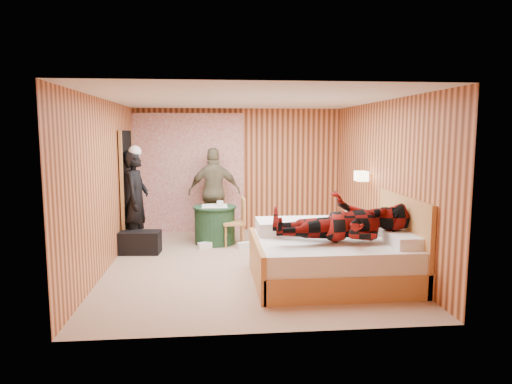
{
  "coord_description": "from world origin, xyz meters",
  "views": [
    {
      "loc": [
        -0.52,
        -6.86,
        2.01
      ],
      "look_at": [
        0.17,
        0.49,
        1.05
      ],
      "focal_mm": 32.0,
      "sensor_mm": 36.0,
      "label": 1
    }
  ],
  "objects": [
    {
      "name": "sneaker_right",
      "position": [
        0.01,
        0.92,
        0.06
      ],
      "size": [
        0.27,
        0.19,
        0.11
      ],
      "primitive_type": "cube",
      "rotation": [
        0.0,
        0.0,
        0.38
      ],
      "color": "white",
      "rests_on": "floor"
    },
    {
      "name": "duffel_bag",
      "position": [
        -1.75,
        0.76,
        0.19
      ],
      "size": [
        0.69,
        0.41,
        0.38
      ],
      "primitive_type": "cube",
      "rotation": [
        0.0,
        0.0,
        -0.09
      ],
      "color": "black",
      "rests_on": "floor"
    },
    {
      "name": "book_upper",
      "position": [
        1.88,
        0.84,
        0.58
      ],
      "size": [
        0.25,
        0.27,
        0.02
      ],
      "primitive_type": "imported",
      "rotation": [
        0.0,
        0.0,
        -0.46
      ],
      "color": "white",
      "rests_on": "nightstand"
    },
    {
      "name": "wall_left",
      "position": [
        -2.1,
        0.0,
        1.25
      ],
      "size": [
        0.02,
        5.0,
        2.5
      ],
      "primitive_type": "cube",
      "color": "#ED925B",
      "rests_on": "floor"
    },
    {
      "name": "cup_table",
      "position": [
        -0.4,
        1.3,
        0.74
      ],
      "size": [
        0.16,
        0.16,
        0.1
      ],
      "primitive_type": "imported",
      "rotation": [
        0.0,
        0.0,
        0.39
      ],
      "color": "white",
      "rests_on": "round_table"
    },
    {
      "name": "ceiling",
      "position": [
        0.0,
        0.0,
        2.5
      ],
      "size": [
        4.2,
        5.0,
        0.01
      ],
      "primitive_type": "cube",
      "color": "white",
      "rests_on": "wall_back"
    },
    {
      "name": "bed",
      "position": [
        1.12,
        -0.94,
        0.33
      ],
      "size": [
        2.14,
        1.69,
        1.16
      ],
      "color": "tan",
      "rests_on": "floor"
    },
    {
      "name": "floor",
      "position": [
        0.0,
        0.0,
        0.0
      ],
      "size": [
        4.2,
        5.0,
        0.01
      ],
      "primitive_type": "cube",
      "color": "tan",
      "rests_on": "ground"
    },
    {
      "name": "round_table",
      "position": [
        -0.5,
        1.35,
        0.35
      ],
      "size": [
        0.78,
        0.78,
        0.7
      ],
      "color": "#204626",
      "rests_on": "floor"
    },
    {
      "name": "chair_near",
      "position": [
        -0.09,
        1.15,
        0.5
      ],
      "size": [
        0.41,
        0.41,
        0.86
      ],
      "rotation": [
        0.0,
        0.0,
        -1.51
      ],
      "color": "tan",
      "rests_on": "floor"
    },
    {
      "name": "wall_back",
      "position": [
        0.0,
        2.5,
        1.25
      ],
      "size": [
        4.2,
        0.02,
        2.5
      ],
      "primitive_type": "cube",
      "color": "#ED925B",
      "rests_on": "floor"
    },
    {
      "name": "curtain",
      "position": [
        -1.0,
        2.43,
        1.2
      ],
      "size": [
        2.2,
        0.08,
        2.4
      ],
      "primitive_type": "cube",
      "color": "silver",
      "rests_on": "floor"
    },
    {
      "name": "wall_right",
      "position": [
        2.1,
        0.0,
        1.25
      ],
      "size": [
        0.02,
        5.0,
        2.5
      ],
      "primitive_type": "cube",
      "color": "#ED925B",
      "rests_on": "floor"
    },
    {
      "name": "woman_standing",
      "position": [
        -1.85,
        1.1,
        0.86
      ],
      "size": [
        0.5,
        0.68,
        1.72
      ],
      "primitive_type": "imported",
      "rotation": [
        0.0,
        0.0,
        1.42
      ],
      "color": "black",
      "rests_on": "floor"
    },
    {
      "name": "man_on_bed",
      "position": [
        1.15,
        -1.17,
        1.01
      ],
      "size": [
        0.86,
        0.67,
        1.77
      ],
      "primitive_type": "imported",
      "rotation": [
        0.0,
        1.57,
        0.0
      ],
      "color": "maroon",
      "rests_on": "bed"
    },
    {
      "name": "man_at_table",
      "position": [
        -0.5,
        2.01,
        0.86
      ],
      "size": [
        1.02,
        0.43,
        1.72
      ],
      "primitive_type": "imported",
      "rotation": [
        0.0,
        0.0,
        3.15
      ],
      "color": "#70674B",
      "rests_on": "floor"
    },
    {
      "name": "nightstand",
      "position": [
        1.88,
        0.89,
        0.28
      ],
      "size": [
        0.42,
        0.57,
        0.55
      ],
      "color": "tan",
      "rests_on": "floor"
    },
    {
      "name": "book_lower",
      "position": [
        1.88,
        0.84,
        0.56
      ],
      "size": [
        0.17,
        0.23,
        0.02
      ],
      "primitive_type": "imported",
      "rotation": [
        0.0,
        0.0,
        0.04
      ],
      "color": "white",
      "rests_on": "nightstand"
    },
    {
      "name": "wall_lamp",
      "position": [
        1.92,
        0.45,
        1.3
      ],
      "size": [
        0.26,
        0.24,
        0.16
      ],
      "color": "gold",
      "rests_on": "wall_right"
    },
    {
      "name": "cup_nightstand",
      "position": [
        1.88,
        1.02,
        0.6
      ],
      "size": [
        0.12,
        0.12,
        0.09
      ],
      "primitive_type": "imported",
      "rotation": [
        0.0,
        0.0,
        0.28
      ],
      "color": "white",
      "rests_on": "nightstand"
    },
    {
      "name": "doorway",
      "position": [
        -2.06,
        1.4,
        1.02
      ],
      "size": [
        0.06,
        0.9,
        2.05
      ],
      "primitive_type": "cube",
      "color": "black",
      "rests_on": "floor"
    },
    {
      "name": "sneaker_left",
      "position": [
        -0.68,
        0.99,
        0.05
      ],
      "size": [
        0.26,
        0.19,
        0.11
      ],
      "primitive_type": "cube",
      "rotation": [
        0.0,
        0.0,
        0.42
      ],
      "color": "white",
      "rests_on": "floor"
    },
    {
      "name": "chair_far",
      "position": [
        -0.5,
        1.98,
        0.54
      ],
      "size": [
        0.42,
        0.42,
        0.93
      ],
      "rotation": [
        0.0,
        0.0,
        -0.0
      ],
      "color": "tan",
      "rests_on": "floor"
    }
  ]
}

